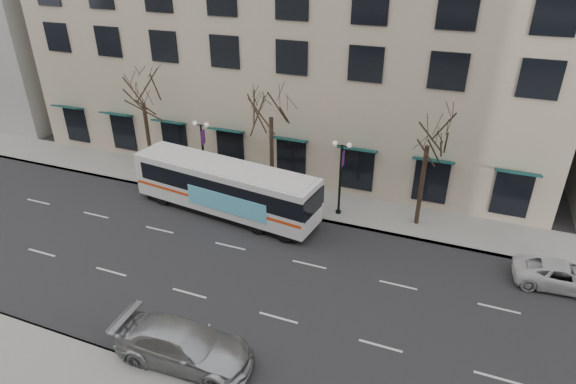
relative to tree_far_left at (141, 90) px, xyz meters
The scene contains 10 objects.
ground 14.91m from the tree_far_left, 41.35° to the right, with size 160.00×160.00×0.00m, color black.
sidewalk_far 16.40m from the tree_far_left, ahead, with size 80.00×4.00×0.15m, color gray.
tree_far_left is the anchor object (origin of this frame).
tree_far_mid 10.00m from the tree_far_left, ahead, with size 3.60×3.60×8.55m.
tree_far_right 20.00m from the tree_far_left, ahead, with size 3.60×3.60×8.06m.
lamp_post_left 6.29m from the tree_far_left, ahead, with size 1.22×0.45×5.21m.
lamp_post_right 15.48m from the tree_far_left, ahead, with size 1.22×0.45×5.21m.
city_bus 9.81m from the tree_far_left, 20.64° to the right, with size 13.13×4.43×3.49m.
silver_car 20.21m from the tree_far_left, 50.80° to the right, with size 2.50×6.14×1.78m, color #A1A5A9.
white_pickup 28.81m from the tree_far_left, ahead, with size 2.24×4.85×1.35m, color silver.
Camera 1 is at (11.86, -18.64, 16.41)m, focal length 30.00 mm.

